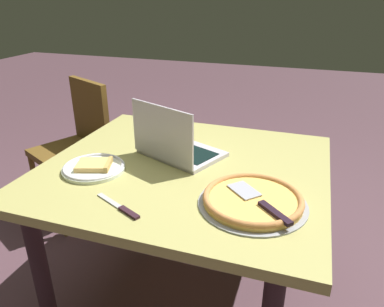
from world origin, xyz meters
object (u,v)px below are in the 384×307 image
pizza_tray (253,200)px  pizza_plate (94,167)px  chair_near (78,141)px  laptop (176,146)px  table_knife (122,208)px  dining_table (185,184)px

pizza_tray → pizza_plate: bearing=-4.6°
pizza_plate → chair_near: chair_near is taller
laptop → chair_near: laptop is taller
pizza_plate → table_knife: (-0.24, 0.22, -0.01)m
laptop → table_knife: 0.44m
laptop → pizza_plate: 0.35m
dining_table → table_knife: bearing=77.2°
chair_near → pizza_plate: bearing=130.3°
pizza_tray → table_knife: (0.40, 0.17, -0.01)m
dining_table → pizza_tray: (-0.32, 0.21, 0.11)m
dining_table → laptop: (0.06, -0.06, 0.14)m
table_knife → chair_near: 1.22m
pizza_tray → table_knife: pizza_tray is taller
pizza_plate → pizza_tray: (-0.65, 0.05, 0.01)m
laptop → pizza_plate: size_ratio=1.63×
laptop → chair_near: (0.83, -0.45, -0.26)m
chair_near → table_knife: bearing=132.4°
table_knife → dining_table: bearing=-102.8°
pizza_plate → pizza_tray: bearing=175.4°
pizza_tray → table_knife: bearing=22.3°
dining_table → chair_near: (0.90, -0.51, -0.12)m
pizza_plate → pizza_tray: size_ratio=0.67×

